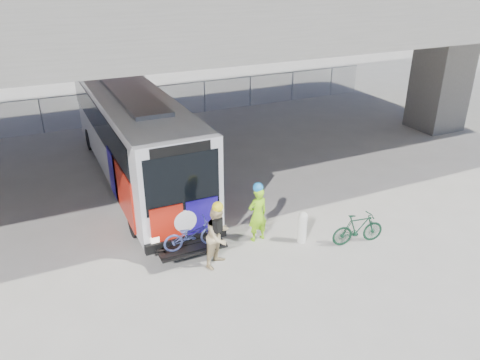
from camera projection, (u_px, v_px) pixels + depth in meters
ground at (224, 214)px, 16.49m from camera, size 160.00×160.00×0.00m
bus at (133, 129)px, 18.39m from camera, size 2.67×12.90×3.69m
overpass at (178, 8)px, 17.01m from camera, size 40.00×16.00×7.95m
chainlink_fence at (137, 96)px, 25.72m from camera, size 30.00×0.06×30.00m
bollard at (303, 226)px, 14.62m from camera, size 0.28×0.28×1.07m
cyclist_hivis at (258, 213)px, 14.57m from camera, size 0.70×0.49×2.00m
cyclist_tan at (218, 235)px, 13.37m from camera, size 1.14×1.08×2.04m
bike_parked at (358, 229)px, 14.57m from camera, size 1.78×0.77×1.04m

